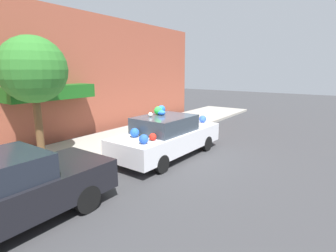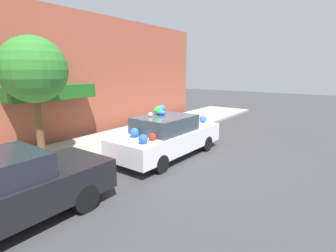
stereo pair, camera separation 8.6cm
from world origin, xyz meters
name	(u,v)px [view 2 (the right image)]	position (x,y,z in m)	size (l,w,h in m)	color
ground_plane	(165,155)	(0.00, 0.00, 0.00)	(60.00, 60.00, 0.00)	#38383A
sidewalk_curb	(114,142)	(0.00, 2.70, 0.07)	(24.00, 3.20, 0.14)	#9E998E
building_facade	(76,76)	(-0.09, 4.92, 2.77)	(18.00, 1.20, 5.61)	#9E4C38
street_tree	(33,70)	(-2.98, 2.94, 3.03)	(2.10, 2.10, 3.96)	brown
fire_hydrant	(171,124)	(2.74, 1.68, 0.48)	(0.20, 0.20, 0.70)	gold
art_car	(167,136)	(-0.04, -0.13, 0.76)	(4.54, 1.87, 1.77)	silver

